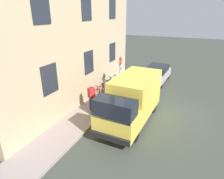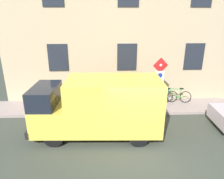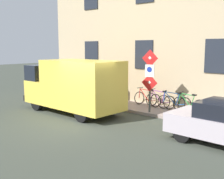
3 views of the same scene
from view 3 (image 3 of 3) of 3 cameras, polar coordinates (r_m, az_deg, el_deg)
name	(u,v)px [view 3 (image 3 of 3)]	position (r m, az deg, el deg)	size (l,w,h in m)	color
ground_plane	(77,123)	(11.67, -7.06, -6.81)	(80.00, 80.00, 0.00)	#3A4036
sidewalk_slab	(133,107)	(14.46, 4.23, -3.49)	(1.91, 15.96, 0.14)	gray
building_facade	(148,25)	(15.26, 7.37, 12.77)	(0.75, 13.96, 8.44)	tan
sign_post_stacked	(150,75)	(12.75, 7.66, 2.96)	(0.17, 0.56, 2.73)	#474C47
delivery_van	(73,85)	(13.30, -7.85, 0.92)	(2.20, 5.40, 2.50)	yellow
bicycle_green	(189,104)	(13.29, 15.33, -2.90)	(0.46, 1.72, 0.89)	black
bicycle_blue	(174,102)	(13.62, 12.44, -2.53)	(0.46, 1.72, 0.89)	black
bicycle_purple	(160,100)	(13.98, 9.71, -2.16)	(0.46, 1.72, 0.89)	black
bicycle_red	(147,98)	(14.37, 7.12, -1.81)	(0.46, 1.72, 0.89)	black
pedestrian	(108,85)	(15.18, -0.81, 0.94)	(0.42, 0.48, 1.72)	#262B47
litter_bin	(99,94)	(15.03, -2.68, -1.00)	(0.44, 0.44, 0.90)	#2D5133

